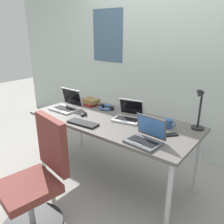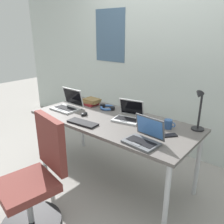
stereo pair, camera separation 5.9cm
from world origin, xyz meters
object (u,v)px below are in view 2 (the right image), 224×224
object	(u,v)px
headphones	(107,107)
laptop_center	(144,138)
coffee_mug	(168,124)
office_chair	(36,184)
laptop_near_lamp	(68,105)
external_keyboard	(83,123)
book_stack	(91,102)
computer_mouse	(84,114)
laptop_front_right	(128,116)
cell_phone	(169,135)
pill_bottle	(159,125)
desk_lamp	(199,111)

from	to	relation	value
headphones	laptop_center	bearing A→B (deg)	-30.28
coffee_mug	office_chair	world-z (taller)	office_chair
headphones	coffee_mug	world-z (taller)	coffee_mug
laptop_near_lamp	external_keyboard	xyz separation A→B (m)	(0.48, -0.21, -0.04)
laptop_center	external_keyboard	bearing A→B (deg)	-176.32
laptop_near_lamp	book_stack	bearing A→B (deg)	69.60
computer_mouse	coffee_mug	distance (m)	0.92
laptop_front_right	book_stack	xyz separation A→B (m)	(-0.66, 0.12, -0.00)
cell_phone	laptop_front_right	bearing A→B (deg)	-149.82
pill_bottle	headphones	bearing A→B (deg)	169.15
computer_mouse	coffee_mug	bearing A→B (deg)	11.83
cell_phone	headphones	size ratio (longest dim) A/B	0.64
headphones	desk_lamp	bearing A→B (deg)	2.57
laptop_center	laptop_near_lamp	distance (m)	1.18
laptop_near_lamp	cell_phone	world-z (taller)	laptop_near_lamp
pill_bottle	coffee_mug	xyz separation A→B (m)	(0.06, 0.08, 0.00)
laptop_front_right	pill_bottle	distance (m)	0.37
desk_lamp	cell_phone	bearing A→B (deg)	-118.55
computer_mouse	book_stack	distance (m)	0.38
external_keyboard	headphones	distance (m)	0.53
external_keyboard	pill_bottle	distance (m)	0.75
external_keyboard	book_stack	world-z (taller)	book_stack
desk_lamp	pill_bottle	bearing A→B (deg)	-145.90
cell_phone	office_chair	size ratio (longest dim) A/B	0.14
book_stack	coffee_mug	bearing A→B (deg)	-2.94
external_keyboard	office_chair	bearing A→B (deg)	-90.12
computer_mouse	book_stack	xyz separation A→B (m)	(-0.20, 0.32, 0.02)
laptop_center	coffee_mug	size ratio (longest dim) A/B	2.68
headphones	pill_bottle	world-z (taller)	pill_bottle
book_stack	computer_mouse	bearing A→B (deg)	-57.50
laptop_center	book_stack	size ratio (longest dim) A/B	1.38
headphones	pill_bottle	bearing A→B (deg)	-10.85
coffee_mug	book_stack	bearing A→B (deg)	177.06
external_keyboard	coffee_mug	distance (m)	0.84
laptop_front_right	office_chair	size ratio (longest dim) A/B	0.33
desk_lamp	computer_mouse	bearing A→B (deg)	-160.88
computer_mouse	laptop_center	bearing A→B (deg)	-13.95
cell_phone	headphones	distance (m)	0.94
laptop_center	office_chair	bearing A→B (deg)	-134.22
laptop_front_right	laptop_center	bearing A→B (deg)	-39.88
laptop_center	computer_mouse	xyz separation A→B (m)	(-0.86, 0.14, -0.03)
external_keyboard	coffee_mug	xyz separation A→B (m)	(0.72, 0.45, 0.03)
external_keyboard	laptop_front_right	bearing A→B (deg)	47.90
book_stack	coffee_mug	world-z (taller)	coffee_mug
laptop_near_lamp	cell_phone	distance (m)	1.28
external_keyboard	book_stack	xyz separation A→B (m)	(-0.37, 0.50, 0.03)
headphones	office_chair	bearing A→B (deg)	-81.59
external_keyboard	desk_lamp	bearing A→B (deg)	25.94
laptop_center	computer_mouse	bearing A→B (deg)	171.02
desk_lamp	laptop_center	distance (m)	0.60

